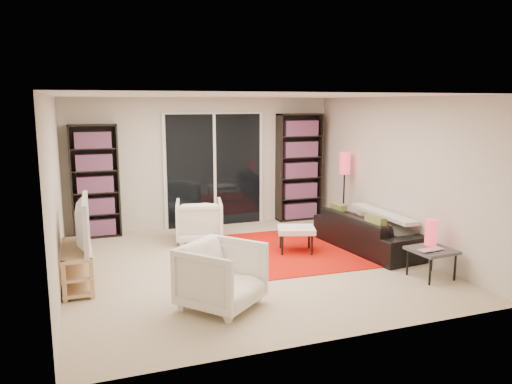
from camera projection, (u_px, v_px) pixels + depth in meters
The scene contains 20 objects.
floor at pixel (247, 264), 7.21m from camera, with size 5.00×5.00×0.00m, color #C8B48F.
wall_back at pixel (203, 163), 9.31m from camera, with size 5.00×0.02×2.40m, color beige.
wall_front at pixel (333, 222), 4.69m from camera, with size 5.00×0.02×2.40m, color beige.
wall_left at pixel (55, 194), 6.16m from camera, with size 0.02×5.00×2.40m, color beige.
wall_right at pixel (397, 174), 7.84m from camera, with size 0.02×5.00×2.40m, color beige.
ceiling at pixel (246, 96), 6.79m from camera, with size 5.00×5.00×0.02m, color white.
sliding_door at pixel (214, 170), 9.37m from camera, with size 1.92×0.08×2.16m.
bookshelf_left at pixel (95, 181), 8.54m from camera, with size 0.80×0.30×1.95m.
bookshelf_right at pixel (299, 167), 9.82m from camera, with size 0.90×0.30×2.10m.
tv_stand at pixel (77, 266), 6.35m from camera, with size 0.37×1.14×0.50m.
tv at pixel (76, 223), 6.26m from camera, with size 1.10×0.14×0.64m, color black.
rug at pixel (296, 250), 7.92m from camera, with size 1.77×2.40×0.01m, color red.
sofa at pixel (367, 232), 7.92m from camera, with size 1.97×0.77×0.58m, color black.
armchair_back at pixel (199, 221), 8.36m from camera, with size 0.76×0.78×0.71m, color white.
armchair_front at pixel (222, 276), 5.65m from camera, with size 0.80×0.82×0.75m, color white.
ottoman at pixel (296, 231), 7.75m from camera, with size 0.69×0.62×0.40m.
side_table at pixel (432, 252), 6.61m from camera, with size 0.57×0.57×0.40m.
laptop at pixel (434, 251), 6.45m from camera, with size 0.36×0.23×0.03m, color silver.
table_lamp at pixel (431, 232), 6.75m from camera, with size 0.16×0.16×0.36m, color red.
floor_lamp at pixel (345, 171), 8.97m from camera, with size 0.22×0.22×1.43m.
Camera 1 is at (-2.24, -6.54, 2.31)m, focal length 35.00 mm.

